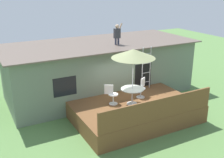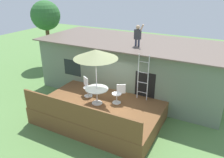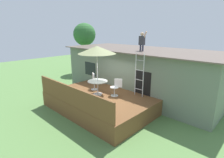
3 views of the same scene
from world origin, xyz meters
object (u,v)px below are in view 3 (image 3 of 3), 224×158
at_px(step_ladder, 139,75).
at_px(backyard_tree, 84,35).
at_px(patio_table, 98,84).
at_px(person_figure, 142,40).
at_px(patio_chair_right, 116,87).
at_px(patio_chair_left, 94,81).
at_px(patio_umbrella, 97,50).

distance_m(step_ladder, backyard_tree, 9.71).
bearing_deg(backyard_tree, patio_table, -33.99).
height_order(person_figure, patio_chair_right, person_figure).
bearing_deg(patio_chair_left, patio_table, 0.00).
distance_m(patio_umbrella, person_figure, 2.91).
distance_m(patio_chair_left, backyard_tree, 8.14).
distance_m(person_figure, patio_chair_left, 3.63).
distance_m(patio_table, patio_chair_left, 0.93).
relative_size(person_figure, backyard_tree, 0.23).
xyz_separation_m(patio_table, patio_umbrella, (-0.00, 0.00, 1.76)).
bearing_deg(patio_chair_right, patio_chair_left, -29.10).
bearing_deg(patio_umbrella, patio_chair_left, 151.31).
xyz_separation_m(patio_chair_right, backyard_tree, (-8.04, 4.37, 2.40)).
xyz_separation_m(person_figure, backyard_tree, (-7.97, 2.08, 0.12)).
distance_m(patio_table, person_figure, 3.60).
distance_m(step_ladder, patio_chair_left, 2.71).
height_order(patio_umbrella, step_ladder, patio_umbrella).
height_order(step_ladder, backyard_tree, backyard_tree).
distance_m(patio_umbrella, patio_chair_left, 2.10).
bearing_deg(patio_table, person_figure, 74.71).
bearing_deg(patio_chair_left, person_figure, 84.81).
bearing_deg(backyard_tree, patio_chair_left, -34.62).
bearing_deg(patio_chair_left, step_ladder, 48.72).
bearing_deg(patio_chair_left, patio_chair_right, 30.59).
bearing_deg(person_figure, step_ladder, -58.03).
height_order(step_ladder, patio_chair_left, step_ladder).
height_order(patio_umbrella, patio_chair_right, patio_umbrella).
xyz_separation_m(patio_umbrella, backyard_tree, (-7.21, 4.86, 0.51)).
height_order(step_ladder, patio_chair_right, step_ladder).
bearing_deg(person_figure, patio_umbrella, -105.29).
relative_size(patio_table, patio_umbrella, 0.41).
bearing_deg(step_ladder, patio_umbrella, -141.00).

